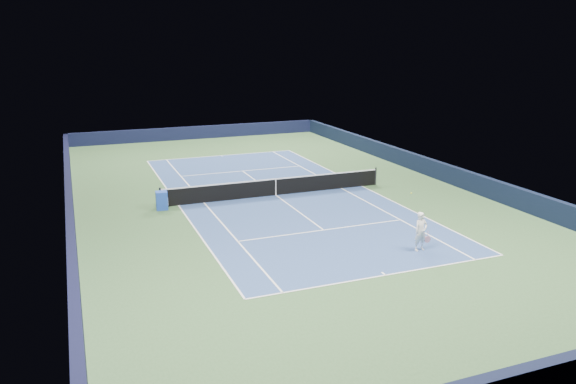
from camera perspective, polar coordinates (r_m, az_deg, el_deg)
name	(u,v)px	position (r m, az deg, el deg)	size (l,w,h in m)	color
ground	(276,195)	(31.59, -1.25, -0.33)	(40.00, 40.00, 0.00)	#32532D
wall_far	(198,132)	(50.14, -9.15, 5.99)	(22.00, 0.35, 1.10)	black
wall_near	(557,378)	(15.79, 25.65, -16.70)	(22.00, 0.35, 1.10)	black
wall_right	(437,170)	(36.50, 14.91, 2.19)	(0.35, 40.00, 1.10)	black
wall_left	(70,206)	(29.66, -21.30, -1.35)	(0.35, 40.00, 1.10)	black
court_surface	(276,195)	(31.59, -1.25, -0.33)	(10.97, 23.77, 0.01)	navy
baseline_far	(221,155)	(42.63, -6.79, 3.70)	(10.97, 0.08, 0.00)	white
baseline_near	(386,275)	(21.45, 9.90, -8.32)	(10.97, 0.08, 0.00)	white
sideline_doubles_right	(362,186)	(33.80, 7.51, 0.60)	(0.08, 23.77, 0.00)	white
sideline_doubles_left	(178,205)	(30.21, -11.06, -1.34)	(0.08, 23.77, 0.00)	white
sideline_singles_right	(341,188)	(33.17, 5.43, 0.39)	(0.08, 23.77, 0.00)	white
sideline_singles_left	(204,203)	(30.47, -8.53, -1.08)	(0.08, 23.77, 0.00)	white
service_line_far	(243,171)	(37.47, -4.64, 2.15)	(8.23, 0.08, 0.00)	white
service_line_near	(324,230)	(25.94, 3.65, -3.87)	(8.23, 0.08, 0.00)	white
center_service_line	(276,195)	(31.58, -1.25, -0.32)	(0.08, 12.80, 0.00)	white
center_mark_far	(222,156)	(42.49, -6.74, 3.67)	(0.08, 0.30, 0.00)	white
center_mark_near	(384,274)	(21.56, 9.69, -8.17)	(0.08, 0.30, 0.00)	white
tennis_net	(276,187)	(31.45, -1.26, 0.55)	(12.90, 0.10, 1.07)	black
sponsor_cube	(162,201)	(29.58, -12.70, -0.85)	(0.63, 0.58, 0.95)	#1E44B4
tennis_player	(421,232)	(23.85, 13.35, -3.93)	(0.78, 1.26, 2.24)	white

